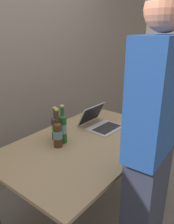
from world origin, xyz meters
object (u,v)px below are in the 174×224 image
at_px(laptop, 100,123).
at_px(person_figure, 151,151).
at_px(beer_bottle_dark, 56,127).
at_px(beer_bottle_amber, 58,133).
at_px(beer_bottle_green, 63,128).

bearing_deg(laptop, person_figure, -124.30).
distance_m(beer_bottle_dark, person_figure, 0.84).
bearing_deg(laptop, beer_bottle_amber, 175.11).
xyz_separation_m(beer_bottle_amber, person_figure, (0.04, -0.72, 0.09)).
height_order(beer_bottle_green, person_figure, person_figure).
height_order(beer_bottle_dark, beer_bottle_amber, beer_bottle_amber).
height_order(laptop, person_figure, person_figure).
bearing_deg(beer_bottle_green, person_figure, -92.52).
xyz_separation_m(beer_bottle_green, person_figure, (-0.03, -0.74, 0.07)).
bearing_deg(person_figure, beer_bottle_dark, 86.98).
bearing_deg(beer_bottle_green, beer_bottle_dark, 83.10).
bearing_deg(beer_bottle_dark, beer_bottle_green, -96.90).
distance_m(laptop, beer_bottle_dark, 0.45).
distance_m(beer_bottle_amber, beer_bottle_green, 0.08).
relative_size(beer_bottle_dark, beer_bottle_amber, 0.89).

